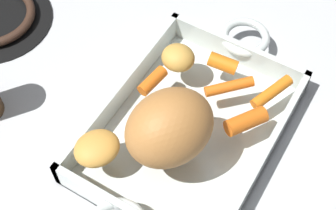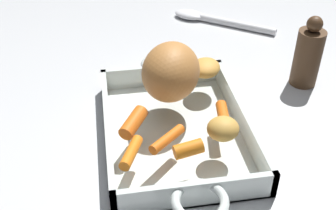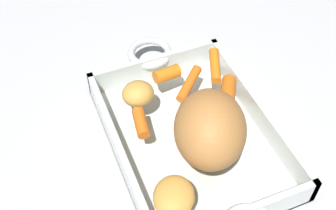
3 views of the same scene
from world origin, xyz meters
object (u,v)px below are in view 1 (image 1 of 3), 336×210
at_px(roasting_dish, 189,128).
at_px(baby_carrot_northeast, 272,92).
at_px(potato_whole, 178,58).
at_px(potato_halved, 97,148).
at_px(baby_carrot_center_left, 246,121).
at_px(pork_roast, 169,127).
at_px(baby_carrot_southeast, 229,87).
at_px(baby_carrot_northwest, 221,63).
at_px(baby_carrot_southwest, 152,81).

height_order(roasting_dish, baby_carrot_northeast, baby_carrot_northeast).
height_order(potato_whole, potato_halved, potato_whole).
height_order(baby_carrot_center_left, potato_halved, potato_halved).
xyz_separation_m(pork_roast, baby_carrot_southeast, (-0.12, 0.03, -0.04)).
distance_m(baby_carrot_northeast, baby_carrot_center_left, 0.06).
relative_size(baby_carrot_northwest, baby_carrot_center_left, 0.73).
distance_m(baby_carrot_northwest, baby_carrot_southeast, 0.04).
distance_m(pork_roast, potato_whole, 0.14).
relative_size(baby_carrot_southwest, baby_carrot_northwest, 1.11).
relative_size(baby_carrot_southwest, baby_carrot_southeast, 0.67).
height_order(baby_carrot_northeast, baby_carrot_center_left, baby_carrot_center_left).
relative_size(baby_carrot_northwest, baby_carrot_southeast, 0.60).
xyz_separation_m(pork_roast, baby_carrot_southwest, (-0.07, -0.07, -0.04)).
bearing_deg(potato_halved, baby_carrot_center_left, 132.96).
relative_size(roasting_dish, potato_whole, 8.81).
xyz_separation_m(baby_carrot_northeast, baby_carrot_southeast, (0.02, -0.05, -0.00)).
bearing_deg(potato_halved, baby_carrot_southeast, 150.67).
height_order(baby_carrot_northeast, baby_carrot_northwest, baby_carrot_northwest).
relative_size(pork_roast, baby_carrot_southwest, 2.51).
bearing_deg(roasting_dish, baby_carrot_southwest, -106.05).
distance_m(baby_carrot_southwest, baby_carrot_northwest, 0.10).
xyz_separation_m(baby_carrot_southeast, potato_halved, (0.17, -0.10, 0.01)).
distance_m(baby_carrot_southeast, potato_halved, 0.20).
bearing_deg(baby_carrot_northeast, potato_halved, -37.95).
xyz_separation_m(baby_carrot_northeast, baby_carrot_northwest, (-0.01, -0.08, 0.00)).
bearing_deg(potato_halved, baby_carrot_northeast, 142.05).
bearing_deg(potato_halved, pork_roast, 127.43).
relative_size(baby_carrot_northeast, baby_carrot_northwest, 1.57).
relative_size(baby_carrot_northeast, potato_halved, 1.09).
distance_m(baby_carrot_northeast, potato_whole, 0.14).
xyz_separation_m(potato_whole, potato_halved, (0.17, -0.02, -0.00)).
height_order(baby_carrot_northwest, baby_carrot_center_left, baby_carrot_center_left).
distance_m(baby_carrot_southwest, baby_carrot_southeast, 0.11).
height_order(pork_roast, potato_halved, pork_roast).
bearing_deg(potato_halved, baby_carrot_southwest, 178.83).
height_order(baby_carrot_northeast, potato_whole, potato_whole).
relative_size(pork_roast, potato_halved, 1.94).
height_order(roasting_dish, baby_carrot_northwest, baby_carrot_northwest).
relative_size(baby_carrot_northeast, baby_carrot_southeast, 0.95).
height_order(pork_roast, baby_carrot_southwest, pork_roast).
bearing_deg(baby_carrot_southwest, baby_carrot_northeast, 114.16).
bearing_deg(potato_whole, pork_roast, 25.20).
distance_m(baby_carrot_southwest, potato_halved, 0.13).
bearing_deg(baby_carrot_southwest, pork_roast, 43.86).
relative_size(baby_carrot_center_left, potato_halved, 0.95).
distance_m(roasting_dish, baby_carrot_southwest, 0.08).
relative_size(roasting_dish, baby_carrot_southeast, 6.19).
xyz_separation_m(roasting_dish, potato_whole, (-0.07, -0.06, 0.05)).
distance_m(baby_carrot_northwest, potato_whole, 0.06).
bearing_deg(roasting_dish, baby_carrot_southeast, 159.32).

